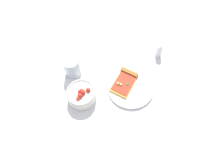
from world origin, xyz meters
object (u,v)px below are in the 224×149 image
object	(u,v)px
pizza_slice_main	(124,81)
soda_glass	(72,67)
plate	(131,87)
pepper_shaker	(159,51)
salad_bowl	(82,95)

from	to	relation	value
pizza_slice_main	soda_glass	bearing A→B (deg)	82.77
plate	soda_glass	world-z (taller)	soda_glass
plate	soda_glass	distance (m)	0.31
plate	pizza_slice_main	size ratio (longest dim) A/B	1.34
plate	pizza_slice_main	bearing A→B (deg)	51.48
plate	pepper_shaker	size ratio (longest dim) A/B	3.00
pizza_slice_main	soda_glass	distance (m)	0.27
pizza_slice_main	soda_glass	xyz separation A→B (m)	(0.03, 0.27, 0.03)
salad_bowl	pizza_slice_main	bearing A→B (deg)	-62.13
pepper_shaker	salad_bowl	bearing A→B (deg)	128.55
pizza_slice_main	pepper_shaker	bearing A→B (deg)	-42.15
salad_bowl	pepper_shaker	world-z (taller)	salad_bowl
salad_bowl	soda_glass	xyz separation A→B (m)	(0.14, 0.07, 0.01)
plate	soda_glass	bearing A→B (deg)	78.67
plate	pepper_shaker	world-z (taller)	pepper_shaker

